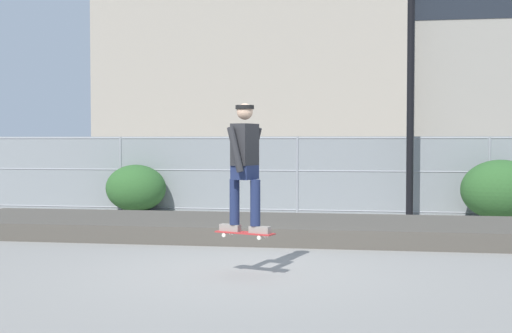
{
  "coord_description": "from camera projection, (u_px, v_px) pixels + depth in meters",
  "views": [
    {
      "loc": [
        1.63,
        -9.03,
        1.77
      ],
      "look_at": [
        -0.65,
        5.31,
        1.21
      ],
      "focal_mm": 48.45,
      "sensor_mm": 36.0,
      "label": 1
    }
  ],
  "objects": [
    {
      "name": "shrub_left",
      "position": [
        136.0,
        188.0,
        16.99
      ],
      "size": [
        1.5,
        1.23,
        1.16
      ],
      "color": "#2D5B28",
      "rests_on": "ground_plane"
    },
    {
      "name": "office_block",
      "position": [
        510.0,
        43.0,
        50.02
      ],
      "size": [
        31.09,
        11.62,
        17.52
      ],
      "color": "gray",
      "rests_on": "ground_plane"
    },
    {
      "name": "shrub_center",
      "position": [
        501.0,
        190.0,
        15.15
      ],
      "size": [
        1.73,
        1.41,
        1.33
      ],
      "color": "#2D5B28",
      "rests_on": "ground_plane"
    },
    {
      "name": "gravel_berm",
      "position": [
        274.0,
        228.0,
        12.57
      ],
      "size": [
        12.01,
        2.56,
        0.31
      ],
      "primitive_type": "cube",
      "color": "#4C473F",
      "rests_on": "ground_plane"
    },
    {
      "name": "ground_plane",
      "position": [
        242.0,
        272.0,
        9.24
      ],
      "size": [
        120.0,
        120.0,
        0.0
      ],
      "primitive_type": "plane",
      "color": "gray"
    },
    {
      "name": "street_lamp",
      "position": [
        411.0,
        9.0,
        15.46
      ],
      "size": [
        0.44,
        0.44,
        7.7
      ],
      "color": "black",
      "rests_on": "ground_plane"
    },
    {
      "name": "parked_car_near",
      "position": [
        169.0,
        170.0,
        20.94
      ],
      "size": [
        4.42,
        1.99,
        1.66
      ],
      "color": "silver",
      "rests_on": "ground_plane"
    },
    {
      "name": "chain_fence",
      "position": [
        297.0,
        174.0,
        16.76
      ],
      "size": [
        26.98,
        0.06,
        1.85
      ],
      "color": "gray",
      "rests_on": "ground_plane"
    },
    {
      "name": "skateboard",
      "position": [
        245.0,
        233.0,
        8.95
      ],
      "size": [
        0.82,
        0.45,
        0.07
      ],
      "color": "#B22D2D"
    },
    {
      "name": "skater",
      "position": [
        245.0,
        160.0,
        8.92
      ],
      "size": [
        0.71,
        0.62,
        1.67
      ],
      "color": "gray",
      "rests_on": "skateboard"
    },
    {
      "name": "library_building",
      "position": [
        261.0,
        19.0,
        53.03
      ],
      "size": [
        21.46,
        15.23,
        22.13
      ],
      "color": "#9E9384",
      "rests_on": "ground_plane"
    }
  ]
}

